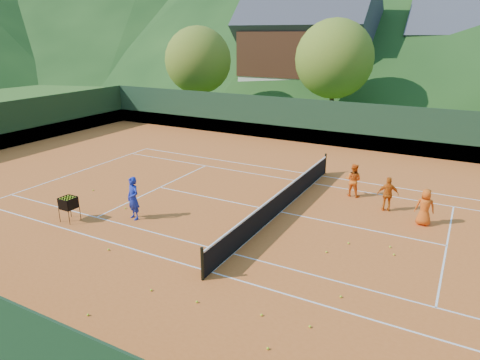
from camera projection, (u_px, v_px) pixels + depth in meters
The scene contains 30 objects.
ground at pixel (280, 212), 18.03m from camera, with size 400.00×400.00×0.00m, color #2C5319.
clay_court at pixel (280, 212), 18.03m from camera, with size 40.00×24.00×0.02m, color #C45A1F.
coach at pixel (133, 198), 17.09m from camera, with size 0.64×0.42×1.77m, color #1929A6.
student_a at pixel (353, 180), 19.59m from camera, with size 0.75×0.58×1.54m, color orange.
student_b at pixel (388, 194), 17.92m from camera, with size 0.87×0.36×1.49m, color #D56112.
student_c at pixel (425, 207), 16.59m from camera, with size 0.72×0.47×1.48m, color #E05713.
tennis_ball_0 at pixel (151, 290), 12.46m from camera, with size 0.07×0.07×0.07m, color #B6E225.
tennis_ball_1 at pixel (262, 315), 11.36m from camera, with size 0.07×0.07×0.07m, color #B6E225.
tennis_ball_2 at pixel (341, 297), 12.15m from camera, with size 0.07×0.07×0.07m, color #B6E225.
tennis_ball_3 at pixel (109, 250), 14.81m from camera, with size 0.07×0.07×0.07m, color #B6E225.
tennis_ball_4 at pixel (394, 255), 14.47m from camera, with size 0.07×0.07×0.07m, color #B6E225.
tennis_ball_6 at pixel (268, 349), 10.15m from camera, with size 0.07×0.07×0.07m, color #B6E225.
tennis_ball_8 at pixel (197, 302), 11.92m from camera, with size 0.07×0.07×0.07m, color #B6E225.
tennis_ball_9 at pixel (326, 252), 14.65m from camera, with size 0.07×0.07×0.07m, color #B6E225.
tennis_ball_10 at pixel (348, 243), 15.26m from camera, with size 0.07×0.07×0.07m, color #B6E225.
tennis_ball_11 at pixel (125, 208), 18.32m from camera, with size 0.07×0.07×0.07m, color #B6E225.
tennis_ball_12 at pixel (93, 190), 20.43m from camera, with size 0.07×0.07×0.07m, color #B6E225.
tennis_ball_13 at pixel (88, 315), 11.37m from camera, with size 0.07×0.07×0.07m, color #B6E225.
tennis_ball_14 at pixel (214, 249), 14.88m from camera, with size 0.07×0.07×0.07m, color #B6E225.
tennis_ball_15 at pixel (310, 327), 10.91m from camera, with size 0.07×0.07×0.07m, color #B6E225.
tennis_ball_16 at pixel (390, 247), 14.99m from camera, with size 0.07×0.07×0.07m, color #B6E225.
tennis_ball_17 at pixel (64, 197), 19.55m from camera, with size 0.07×0.07×0.07m, color #B6E225.
court_lines at pixel (280, 212), 18.03m from camera, with size 23.83×11.03×0.00m.
tennis_net at pixel (281, 201), 17.87m from camera, with size 0.10×12.07×1.10m.
perimeter_fence at pixel (281, 184), 17.62m from camera, with size 40.40×24.24×3.00m.
ball_hopper at pixel (68, 203), 16.94m from camera, with size 0.57×0.57×1.00m.
chalet_left at pixel (307, 49), 45.67m from camera, with size 13.80×9.93×12.92m.
chalet_mid at pixel (475, 57), 42.01m from camera, with size 12.65×8.82×11.45m.
tree_a at pixel (198, 60), 38.64m from camera, with size 6.00×6.00×7.88m.
tree_b at pixel (335, 59), 34.79m from camera, with size 6.40×6.40×8.40m.
Camera 1 is at (6.41, -15.43, 7.13)m, focal length 32.00 mm.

